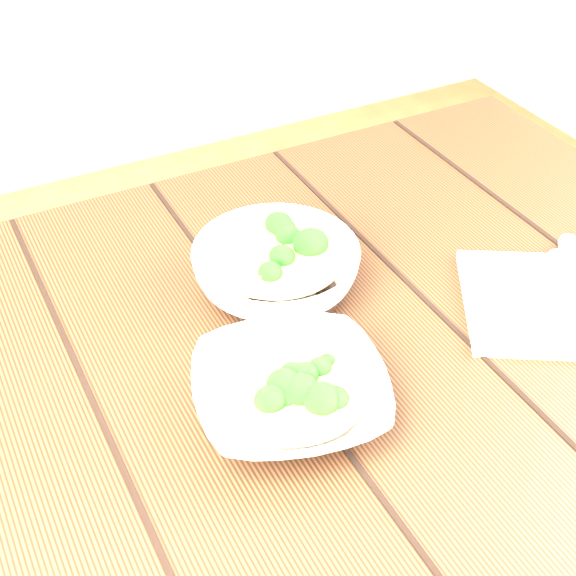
# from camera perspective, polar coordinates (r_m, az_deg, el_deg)

# --- Properties ---
(table) EXTENTS (1.20, 0.80, 0.75)m
(table) POSITION_cam_1_polar(r_m,az_deg,el_deg) (0.98, 0.20, -9.31)
(table) COLOR black
(table) RESTS_ON ground
(soup_bowl_front) EXTENTS (0.24, 0.24, 0.06)m
(soup_bowl_front) POSITION_cam_1_polar(r_m,az_deg,el_deg) (0.81, 0.17, -7.48)
(soup_bowl_front) COLOR silver
(soup_bowl_front) RESTS_ON table
(soup_bowl_back) EXTENTS (0.22, 0.22, 0.07)m
(soup_bowl_back) POSITION_cam_1_polar(r_m,az_deg,el_deg) (0.95, -0.85, 1.39)
(soup_bowl_back) COLOR silver
(soup_bowl_back) RESTS_ON table
(trivet) EXTENTS (0.11, 0.11, 0.03)m
(trivet) POSITION_cam_1_polar(r_m,az_deg,el_deg) (0.94, 0.41, -0.48)
(trivet) COLOR black
(trivet) RESTS_ON table
(napkin) EXTENTS (0.28, 0.27, 0.01)m
(napkin) POSITION_cam_1_polar(r_m,az_deg,el_deg) (0.99, 18.78, -1.05)
(napkin) COLOR beige
(napkin) RESTS_ON table
(spoon_left) EXTENTS (0.14, 0.14, 0.01)m
(spoon_left) POSITION_cam_1_polar(r_m,az_deg,el_deg) (1.02, 18.53, 0.67)
(spoon_left) COLOR #ADA898
(spoon_left) RESTS_ON napkin
(spoon_right) EXTENTS (0.13, 0.15, 0.01)m
(spoon_right) POSITION_cam_1_polar(r_m,az_deg,el_deg) (1.05, 19.45, 1.76)
(spoon_right) COLOR #ADA898
(spoon_right) RESTS_ON napkin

